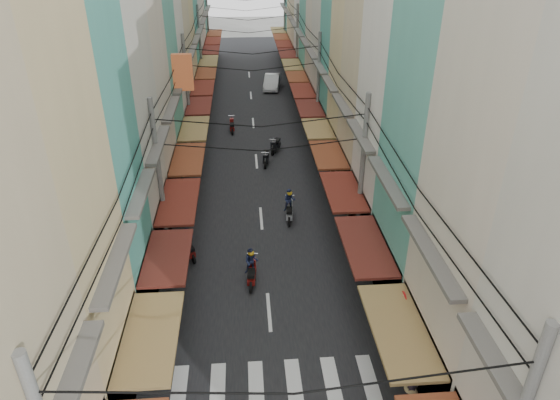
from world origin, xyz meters
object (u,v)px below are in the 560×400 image
market_umbrella (506,386)px  white_car (272,89)px  bicycle (418,269)px  traffic_sign (402,311)px

market_umbrella → white_car: bearing=96.9°
bicycle → traffic_sign: traffic_sign is taller
bicycle → market_umbrella: (-0.30, -8.85, 1.96)m
white_car → bicycle: white_car is taller
market_umbrella → traffic_sign: bearing=126.0°
white_car → market_umbrella: market_umbrella is taller
bicycle → traffic_sign: bearing=143.7°
market_umbrella → traffic_sign: 4.13m
white_car → bicycle: bearing=-72.5°
bicycle → traffic_sign: 6.58m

